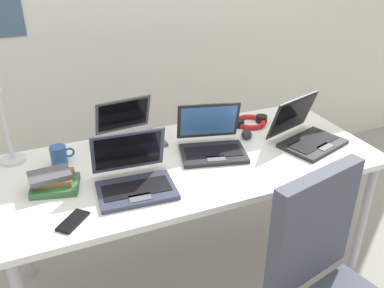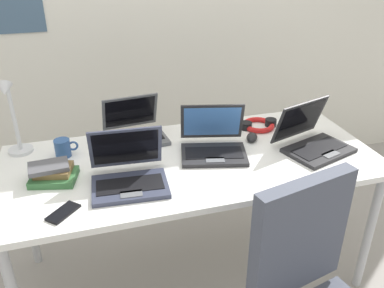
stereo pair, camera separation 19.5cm
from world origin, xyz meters
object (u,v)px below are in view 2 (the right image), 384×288
Objects in this scene: computer_mouse at (252,137)px; book_stack at (53,173)px; laptop_center at (135,131)px; cell_phone at (63,212)px; desk_lamp at (13,118)px; headphones at (258,125)px; coffee_mug at (63,148)px; pill_bottle at (214,121)px; laptop_by_keyboard at (129,174)px; laptop_mid_desk at (213,144)px; laptop_near_mouse at (313,140)px.

computer_mouse is 0.43× the size of book_stack.
cell_phone is (-0.38, -0.56, -0.04)m from laptop_center.
desk_lamp is 4.17× the size of computer_mouse.
laptop_center reaches higher than headphones.
desk_lamp is 3.54× the size of coffee_mug.
computer_mouse is 1.22× the size of pill_bottle.
book_stack is at bearing 158.89° from laptop_by_keyboard.
pill_bottle is (-0.14, 0.21, 0.02)m from computer_mouse.
desk_lamp is at bearing 165.11° from laptop_mid_desk.
laptop_center is 0.82× the size of laptop_near_mouse.
laptop_mid_desk is 1.68× the size of book_stack.
book_stack is at bearing -144.49° from laptop_center.
laptop_center is 1.44× the size of book_stack.
laptop_mid_desk is 0.73m from coffee_mug.
coffee_mug is (-0.37, -0.09, 0.00)m from laptop_center.
laptop_mid_desk is 0.79m from cell_phone.
desk_lamp is 1.03m from pill_bottle.
headphones is (-0.15, 0.31, -0.03)m from laptop_near_mouse.
desk_lamp is 0.64m from laptop_by_keyboard.
laptop_center is 0.68m from cell_phone.
laptop_by_keyboard is at bearing -103.24° from laptop_center.
book_stack is (-1.10, -0.24, 0.02)m from headphones.
cell_phone is 0.61× the size of book_stack.
desk_lamp is 2.94× the size of cell_phone.
laptop_near_mouse is 0.55m from pill_bottle.
laptop_mid_desk is 0.25m from computer_mouse.
laptop_center is 0.91m from laptop_near_mouse.
computer_mouse is 0.71× the size of cell_phone.
pill_bottle is 0.91m from book_stack.
coffee_mug is at bearing -172.60° from pill_bottle.
laptop_near_mouse reaches higher than headphones.
laptop_mid_desk reaches higher than coffee_mug.
laptop_by_keyboard is 0.72m from computer_mouse.
headphones is at bearing 84.04° from computer_mouse.
desk_lamp is 1.27m from headphones.
computer_mouse is at bearing 65.37° from cell_phone.
coffee_mug is (0.01, 0.48, 0.04)m from cell_phone.
pill_bottle reaches higher than cell_phone.
laptop_by_keyboard reaches higher than pill_bottle.
laptop_center is 0.43m from laptop_by_keyboard.
computer_mouse is at bearing 18.65° from laptop_by_keyboard.
pill_bottle is (-0.24, 0.07, 0.03)m from headphones.
computer_mouse is (0.68, 0.23, -0.03)m from laptop_by_keyboard.
laptop_by_keyboard reaches higher than book_stack.
laptop_mid_desk is at bearing 167.99° from laptop_near_mouse.
laptop_by_keyboard is 0.70m from pill_bottle.
laptop_near_mouse is 4.11× the size of computer_mouse.
cell_phone is at bearing -144.71° from pill_bottle.
laptop_mid_desk is at bearing 67.04° from cell_phone.
laptop_near_mouse is 1.24m from coffee_mug.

